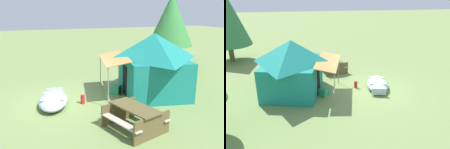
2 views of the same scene
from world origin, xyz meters
TOP-DOWN VIEW (x-y plane):
  - ground_plane at (0.00, 0.00)m, footprint 80.00×80.00m
  - beached_rowboat at (0.23, -0.63)m, footprint 2.40×1.58m
  - canvas_cabin_tent at (0.36, 3.82)m, footprint 3.93×4.29m
  - picnic_table at (3.24, 1.49)m, footprint 2.08×1.90m
  - cooler_box at (-0.26, 2.28)m, footprint 0.64×0.62m
  - fuel_can at (0.43, 0.52)m, footprint 0.17×0.17m
  - pine_tree_back_left at (-3.44, 7.24)m, footprint 2.77×2.77m
  - pine_tree_back_right at (-6.36, 9.37)m, footprint 2.69×2.69m

SIDE VIEW (x-z plane):
  - ground_plane at x=0.00m, z-range 0.00..0.00m
  - fuel_can at x=0.43m, z-range 0.00..0.37m
  - cooler_box at x=-0.26m, z-range 0.00..0.39m
  - beached_rowboat at x=0.23m, z-range 0.01..0.47m
  - picnic_table at x=3.24m, z-range 0.09..0.87m
  - canvas_cabin_tent at x=0.36m, z-range 0.05..2.80m
  - pine_tree_back_left at x=-3.44m, z-range 0.76..5.47m
  - pine_tree_back_right at x=-6.36m, z-range 0.68..5.68m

